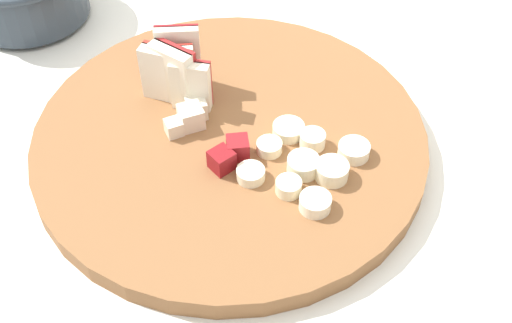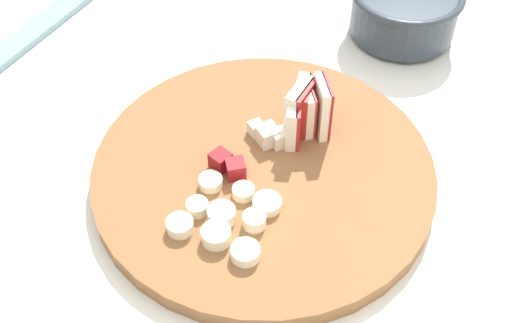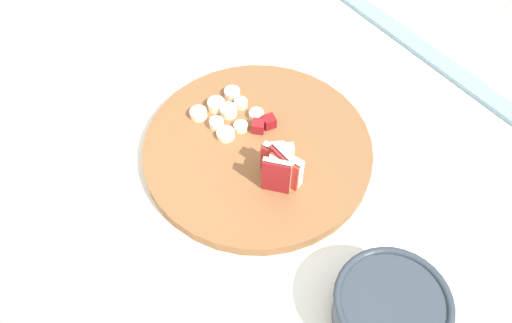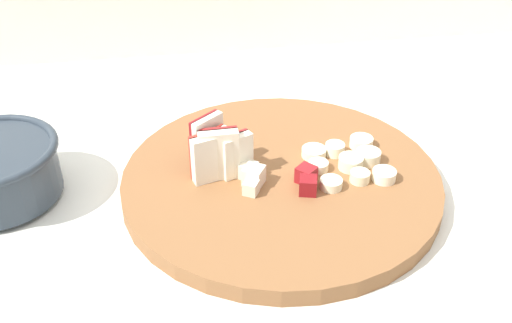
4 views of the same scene
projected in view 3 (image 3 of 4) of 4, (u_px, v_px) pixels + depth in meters
ground at (247, 312)px, 1.59m from camera, size 10.00×10.00×0.00m
tiled_countertop at (245, 246)px, 1.24m from camera, size 1.48×0.82×0.88m
cutting_board at (258, 149)px, 0.85m from camera, size 0.37×0.37×0.02m
apple_wedge_fan at (281, 168)px, 0.78m from camera, size 0.07×0.06×0.07m
apple_dice_pile at (272, 140)px, 0.83m from camera, size 0.09×0.06×0.02m
banana_slice_rows at (226, 113)px, 0.87m from camera, size 0.10×0.10×0.02m
ceramic_bowl at (389, 309)px, 0.66m from camera, size 0.15×0.15×0.07m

